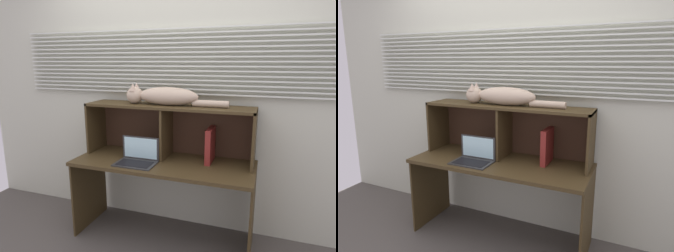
{
  "view_description": "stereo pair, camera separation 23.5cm",
  "coord_description": "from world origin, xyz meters",
  "views": [
    {
      "loc": [
        0.82,
        -2.0,
        1.56
      ],
      "look_at": [
        0.0,
        0.34,
        1.0
      ],
      "focal_mm": 30.98,
      "sensor_mm": 36.0,
      "label": 1
    },
    {
      "loc": [
        1.04,
        -1.91,
        1.56
      ],
      "look_at": [
        0.0,
        0.34,
        1.0
      ],
      "focal_mm": 30.98,
      "sensor_mm": 36.0,
      "label": 2
    }
  ],
  "objects": [
    {
      "name": "hutch_shelf_unit",
      "position": [
        -0.0,
        0.37,
        1.05
      ],
      "size": [
        1.48,
        0.33,
        0.47
      ],
      "color": "#3D2F18",
      "rests_on": "desk"
    },
    {
      "name": "binder_upright",
      "position": [
        0.38,
        0.34,
        0.87
      ],
      "size": [
        0.05,
        0.24,
        0.3
      ],
      "primitive_type": "cube",
      "color": "maroon",
      "rests_on": "desk"
    },
    {
      "name": "book_stack",
      "position": [
        -0.27,
        0.33,
        0.74
      ],
      "size": [
        0.18,
        0.24,
        0.03
      ],
      "color": "maroon",
      "rests_on": "desk"
    },
    {
      "name": "back_panel_with_blinds",
      "position": [
        0.0,
        0.55,
        1.26
      ],
      "size": [
        4.4,
        0.08,
        2.5
      ],
      "color": "beige",
      "rests_on": "ground"
    },
    {
      "name": "ground_plane",
      "position": [
        0.0,
        0.0,
        0.0
      ],
      "size": [
        4.4,
        4.4,
        0.0
      ],
      "primitive_type": "plane",
      "color": "#4C4742"
    },
    {
      "name": "desk",
      "position": [
        0.0,
        0.21,
        0.59
      ],
      "size": [
        1.54,
        0.61,
        0.72
      ],
      "color": "#3D2F18",
      "rests_on": "ground"
    },
    {
      "name": "cat",
      "position": [
        -0.05,
        0.34,
        1.27
      ],
      "size": [
        0.91,
        0.17,
        0.18
      ],
      "color": "tan",
      "rests_on": "hutch_shelf_unit"
    },
    {
      "name": "laptop",
      "position": [
        -0.19,
        0.1,
        0.76
      ],
      "size": [
        0.34,
        0.23,
        0.21
      ],
      "color": "#2C2C2C",
      "rests_on": "desk"
    }
  ]
}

